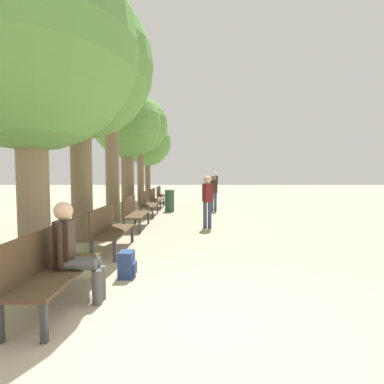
% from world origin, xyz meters
% --- Properties ---
extents(ground_plane, '(80.00, 80.00, 0.00)m').
position_xyz_m(ground_plane, '(0.00, 0.00, 0.00)').
color(ground_plane, tan).
extents(bench_row_0, '(0.51, 1.68, 0.92)m').
position_xyz_m(bench_row_0, '(-1.72, 0.34, 0.51)').
color(bench_row_0, '#4C3823').
rests_on(bench_row_0, ground_plane).
extents(bench_row_1, '(0.51, 1.68, 0.92)m').
position_xyz_m(bench_row_1, '(-1.72, 2.95, 0.51)').
color(bench_row_1, '#4C3823').
rests_on(bench_row_1, ground_plane).
extents(bench_row_2, '(0.51, 1.68, 0.92)m').
position_xyz_m(bench_row_2, '(-1.72, 5.56, 0.51)').
color(bench_row_2, '#4C3823').
rests_on(bench_row_2, ground_plane).
extents(bench_row_3, '(0.51, 1.68, 0.92)m').
position_xyz_m(bench_row_3, '(-1.72, 8.17, 0.51)').
color(bench_row_3, '#4C3823').
rests_on(bench_row_3, ground_plane).
extents(bench_row_4, '(0.51, 1.68, 0.92)m').
position_xyz_m(bench_row_4, '(-1.72, 10.77, 0.51)').
color(bench_row_4, '#4C3823').
rests_on(bench_row_4, ground_plane).
extents(bench_row_5, '(0.51, 1.68, 0.92)m').
position_xyz_m(bench_row_5, '(-1.72, 13.38, 0.51)').
color(bench_row_5, '#4C3823').
rests_on(bench_row_5, ground_plane).
extents(tree_row_0, '(3.54, 3.54, 5.52)m').
position_xyz_m(tree_row_0, '(-2.64, 1.76, 3.72)').
color(tree_row_0, '#7A664C').
rests_on(tree_row_0, ground_plane).
extents(tree_row_1, '(3.48, 3.48, 5.92)m').
position_xyz_m(tree_row_1, '(-2.64, 3.95, 4.13)').
color(tree_row_1, '#7A664C').
rests_on(tree_row_1, ground_plane).
extents(tree_row_2, '(2.35, 2.35, 5.71)m').
position_xyz_m(tree_row_2, '(-2.64, 6.74, 4.38)').
color(tree_row_2, '#7A664C').
rests_on(tree_row_2, ground_plane).
extents(tree_row_3, '(2.78, 2.78, 5.05)m').
position_xyz_m(tree_row_3, '(-2.64, 9.09, 3.58)').
color(tree_row_3, '#7A664C').
rests_on(tree_row_3, ground_plane).
extents(tree_row_4, '(2.81, 2.81, 5.50)m').
position_xyz_m(tree_row_4, '(-2.64, 12.19, 4.05)').
color(tree_row_4, '#7A664C').
rests_on(tree_row_4, ground_plane).
extents(tree_row_5, '(2.77, 2.77, 4.85)m').
position_xyz_m(tree_row_5, '(-2.64, 14.67, 3.43)').
color(tree_row_5, '#7A664C').
rests_on(tree_row_5, ground_plane).
extents(person_seated, '(0.60, 0.34, 1.27)m').
position_xyz_m(person_seated, '(-1.48, 0.46, 0.67)').
color(person_seated, '#4C4C4C').
rests_on(person_seated, ground_plane).
extents(backpack, '(0.26, 0.29, 0.41)m').
position_xyz_m(backpack, '(-1.01, 1.36, 0.20)').
color(backpack, navy).
rests_on(backpack, ground_plane).
extents(pedestrian_near, '(0.31, 0.26, 1.55)m').
position_xyz_m(pedestrian_near, '(0.94, 9.56, 0.89)').
color(pedestrian_near, '#384260').
rests_on(pedestrian_near, ground_plane).
extents(pedestrian_mid, '(0.31, 0.25, 1.55)m').
position_xyz_m(pedestrian_mid, '(0.46, 5.54, 0.89)').
color(pedestrian_mid, '#384260').
rests_on(pedestrian_mid, ground_plane).
extents(pedestrian_far, '(0.35, 0.24, 1.73)m').
position_xyz_m(pedestrian_far, '(1.61, 17.28, 0.99)').
color(pedestrian_far, beige).
rests_on(pedestrian_far, ground_plane).
extents(trash_bin, '(0.40, 0.40, 0.93)m').
position_xyz_m(trash_bin, '(-0.95, 9.50, 0.46)').
color(trash_bin, '#2D5138').
rests_on(trash_bin, ground_plane).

